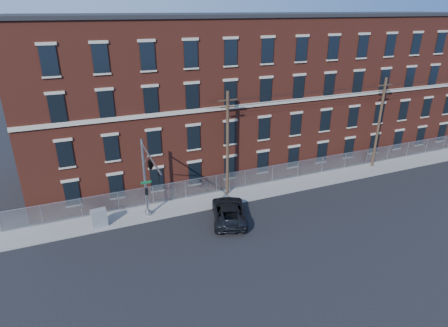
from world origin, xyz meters
The scene contains 10 objects.
ground centered at (0.00, 0.00, 0.00)m, with size 140.00×140.00×0.00m, color black.
sidewalk centered at (12.00, 5.00, 0.06)m, with size 65.00×3.00×0.12m, color gray.
mill_building centered at (12.00, 13.93, 8.15)m, with size 55.30×14.32×16.30m.
chain_link_fence centered at (12.00, 6.30, 1.06)m, with size 59.06×0.06×1.85m.
traffic_signal_mast centered at (-6.00, 2.18, 5.39)m, with size 0.90×6.75×7.00m.
utility_pole_near centered at (2.00, 5.60, 5.34)m, with size 1.80×0.28×10.00m.
utility_pole_mid centered at (20.00, 5.60, 5.34)m, with size 1.80×0.28×10.00m.
overhead_wires centered at (20.00, 5.60, 9.12)m, with size 40.00×0.62×0.62m.
pickup_truck centered at (0.30, 1.29, 0.80)m, with size 2.66×5.77×1.60m, color black.
utility_cabinet centered at (-10.04, 4.20, 0.89)m, with size 1.23×0.62×1.54m, color slate.
Camera 1 is at (-10.74, -24.24, 16.83)m, focal length 29.97 mm.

